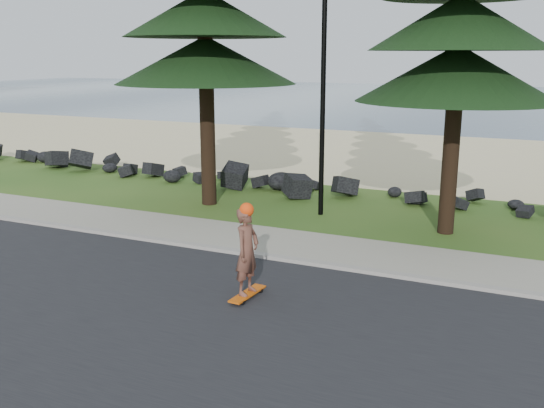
% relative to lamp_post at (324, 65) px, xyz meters
% --- Properties ---
extents(ground, '(160.00, 160.00, 0.00)m').
position_rel_lamp_post_xyz_m(ground, '(0.00, -3.20, -4.13)').
color(ground, '#2C541A').
rests_on(ground, ground).
extents(road, '(160.00, 7.00, 0.02)m').
position_rel_lamp_post_xyz_m(road, '(0.00, -7.70, -4.12)').
color(road, black).
rests_on(road, ground).
extents(kerb, '(160.00, 0.20, 0.10)m').
position_rel_lamp_post_xyz_m(kerb, '(0.00, -4.10, -4.08)').
color(kerb, gray).
rests_on(kerb, ground).
extents(sidewalk, '(160.00, 2.00, 0.08)m').
position_rel_lamp_post_xyz_m(sidewalk, '(0.00, -3.00, -4.09)').
color(sidewalk, gray).
rests_on(sidewalk, ground).
extents(beach_sand, '(160.00, 15.00, 0.01)m').
position_rel_lamp_post_xyz_m(beach_sand, '(0.00, 11.30, -4.13)').
color(beach_sand, beige).
rests_on(beach_sand, ground).
extents(ocean, '(160.00, 58.00, 0.01)m').
position_rel_lamp_post_xyz_m(ocean, '(0.00, 47.80, -4.13)').
color(ocean, '#31495E').
rests_on(ocean, ground).
extents(seawall_boulders, '(60.00, 2.40, 1.10)m').
position_rel_lamp_post_xyz_m(seawall_boulders, '(0.00, 2.40, -4.13)').
color(seawall_boulders, black).
rests_on(seawall_boulders, ground).
extents(lamp_post, '(0.25, 0.14, 8.14)m').
position_rel_lamp_post_xyz_m(lamp_post, '(0.00, 0.00, 0.00)').
color(lamp_post, black).
rests_on(lamp_post, ground).
extents(skateboarder, '(0.44, 0.99, 1.81)m').
position_rel_lamp_post_xyz_m(skateboarder, '(0.82, -6.29, -3.22)').
color(skateboarder, '#CB530B').
rests_on(skateboarder, ground).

